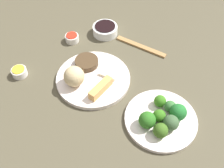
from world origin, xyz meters
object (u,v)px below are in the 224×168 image
(chopsticks_pair, at_px, (141,47))
(soy_sauce_bowl, at_px, (105,30))
(broccoli_plate, at_px, (161,119))
(sauce_ramekin_sweet_and_sour, at_px, (72,38))
(sauce_ramekin_hot_mustard, at_px, (19,72))
(main_plate, at_px, (94,79))

(chopsticks_pair, bearing_deg, soy_sauce_bowl, 58.69)
(broccoli_plate, height_order, chopsticks_pair, broccoli_plate)
(sauce_ramekin_sweet_and_sour, bearing_deg, sauce_ramekin_hot_mustard, 136.72)
(soy_sauce_bowl, relative_size, chopsticks_pair, 0.48)
(broccoli_plate, bearing_deg, soy_sauce_bowl, 22.59)
(broccoli_plate, distance_m, sauce_ramekin_sweet_and_sour, 0.51)
(sauce_ramekin_sweet_and_sour, relative_size, chopsticks_pair, 0.25)
(broccoli_plate, bearing_deg, sauce_ramekin_sweet_and_sour, 39.21)
(main_plate, distance_m, sauce_ramekin_hot_mustard, 0.28)
(chopsticks_pair, bearing_deg, main_plate, 133.10)
(soy_sauce_bowl, xyz_separation_m, sauce_ramekin_hot_mustard, (-0.24, 0.32, -0.00))
(main_plate, height_order, chopsticks_pair, main_plate)
(main_plate, distance_m, broccoli_plate, 0.28)
(sauce_ramekin_hot_mustard, height_order, chopsticks_pair, sauce_ramekin_hot_mustard)
(main_plate, distance_m, chopsticks_pair, 0.26)
(main_plate, relative_size, sauce_ramekin_sweet_and_sour, 4.82)
(broccoli_plate, distance_m, sauce_ramekin_hot_mustard, 0.54)
(main_plate, relative_size, sauce_ramekin_hot_mustard, 4.82)
(broccoli_plate, relative_size, soy_sauce_bowl, 2.22)
(sauce_ramekin_sweet_and_sour, bearing_deg, broccoli_plate, -140.79)
(broccoli_plate, relative_size, sauce_ramekin_hot_mustard, 4.19)
(main_plate, relative_size, chopsticks_pair, 1.23)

